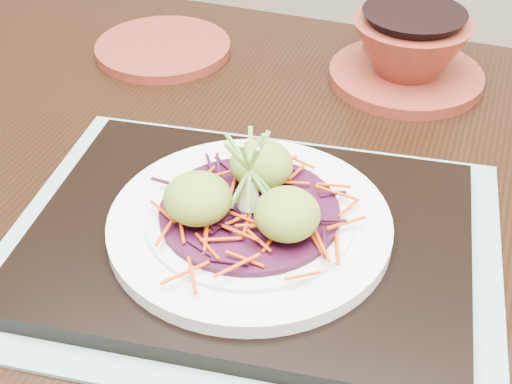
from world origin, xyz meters
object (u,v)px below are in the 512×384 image
(terracotta_side_plate, at_px, (163,48))
(white_plate, at_px, (250,223))
(dining_table, at_px, (286,287))
(serving_tray, at_px, (250,237))
(water_glass, at_px, (388,28))
(terracotta_bowl_set, at_px, (409,55))

(terracotta_side_plate, bearing_deg, white_plate, -57.41)
(dining_table, xyz_separation_m, serving_tray, (-0.02, -0.06, 0.11))
(serving_tray, xyz_separation_m, water_glass, (0.07, 0.38, 0.03))
(dining_table, height_order, serving_tray, serving_tray)
(terracotta_side_plate, bearing_deg, terracotta_bowl_set, 1.51)
(white_plate, bearing_deg, serving_tray, -90.00)
(dining_table, bearing_deg, terracotta_side_plate, 134.87)
(dining_table, relative_size, white_plate, 5.39)
(terracotta_side_plate, bearing_deg, dining_table, -49.31)
(dining_table, distance_m, water_glass, 0.36)
(white_plate, xyz_separation_m, water_glass, (0.07, 0.38, 0.01))
(serving_tray, relative_size, terracotta_side_plate, 2.15)
(terracotta_side_plate, distance_m, water_glass, 0.28)
(water_glass, height_order, terracotta_bowl_set, water_glass)
(dining_table, height_order, water_glass, water_glass)
(white_plate, xyz_separation_m, terracotta_bowl_set, (0.10, 0.33, 0.01))
(dining_table, xyz_separation_m, water_glass, (0.05, 0.32, 0.14))
(dining_table, relative_size, terracotta_bowl_set, 6.68)
(terracotta_bowl_set, bearing_deg, dining_table, -105.79)
(water_glass, bearing_deg, white_plate, -99.93)
(white_plate, distance_m, water_glass, 0.39)
(dining_table, distance_m, white_plate, 0.15)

